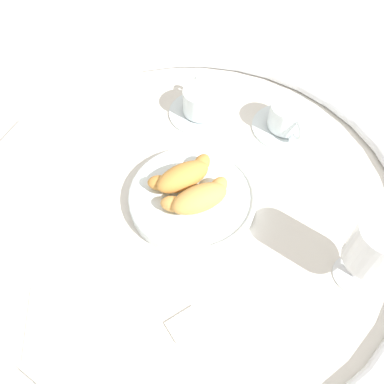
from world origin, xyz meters
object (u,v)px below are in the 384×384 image
at_px(croissant_small, 184,175).
at_px(coffee_cup_far, 201,104).
at_px(coffee_cup_near, 287,119).
at_px(folded_napkin, 64,319).
at_px(croissant_large, 199,198).
at_px(sugar_packet, 185,324).
at_px(juice_glass_left, 376,247).
at_px(pastry_plate, 192,198).

distance_m(croissant_small, coffee_cup_far, 0.21).
bearing_deg(coffee_cup_near, folded_napkin, -173.57).
xyz_separation_m(croissant_large, sugar_packet, (-0.14, -0.14, -0.04)).
bearing_deg(sugar_packet, croissant_small, 58.37).
relative_size(croissant_large, juice_glass_left, 0.95).
bearing_deg(sugar_packet, coffee_cup_near, 30.91).
bearing_deg(croissant_large, juice_glass_left, -65.65).
height_order(juice_glass_left, folded_napkin, juice_glass_left).
bearing_deg(croissant_small, pastry_plate, -102.15).
bearing_deg(juice_glass_left, croissant_large, 114.35).
bearing_deg(folded_napkin, pastry_plate, 8.64).
relative_size(coffee_cup_near, coffee_cup_far, 1.00).
distance_m(coffee_cup_far, juice_glass_left, 0.45).
xyz_separation_m(juice_glass_left, sugar_packet, (-0.26, 0.11, -0.09)).
xyz_separation_m(croissant_small, coffee_cup_far, (0.15, 0.13, -0.02)).
bearing_deg(pastry_plate, folded_napkin, -171.36).
relative_size(sugar_packet, folded_napkin, 0.45).
distance_m(sugar_packet, folded_napkin, 0.18).
distance_m(pastry_plate, sugar_packet, 0.22).
xyz_separation_m(croissant_small, juice_glass_left, (0.10, -0.30, 0.05)).
relative_size(pastry_plate, croissant_small, 1.68).
xyz_separation_m(pastry_plate, coffee_cup_far, (0.16, 0.16, 0.01)).
height_order(croissant_small, folded_napkin, croissant_small).
xyz_separation_m(croissant_large, coffee_cup_near, (0.27, 0.04, -0.02)).
bearing_deg(juice_glass_left, folded_napkin, 149.39).
xyz_separation_m(croissant_small, sugar_packet, (-0.16, -0.19, -0.04)).
xyz_separation_m(croissant_large, folded_napkin, (-0.28, -0.02, -0.04)).
bearing_deg(coffee_cup_far, folded_napkin, -154.92).
height_order(coffee_cup_near, juice_glass_left, juice_glass_left).
xyz_separation_m(pastry_plate, coffee_cup_near, (0.27, 0.02, 0.01)).
height_order(pastry_plate, juice_glass_left, juice_glass_left).
xyz_separation_m(croissant_large, juice_glass_left, (0.11, -0.25, 0.05)).
height_order(coffee_cup_far, juice_glass_left, juice_glass_left).
distance_m(pastry_plate, folded_napkin, 0.29).
relative_size(croissant_small, folded_napkin, 1.23).
bearing_deg(folded_napkin, croissant_large, 3.96).
height_order(pastry_plate, coffee_cup_near, coffee_cup_near).
bearing_deg(coffee_cup_far, croissant_large, -131.40).
relative_size(pastry_plate, folded_napkin, 2.06).
relative_size(croissant_large, sugar_packet, 2.65).
relative_size(coffee_cup_far, sugar_packet, 2.72).
height_order(croissant_large, coffee_cup_near, croissant_large).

